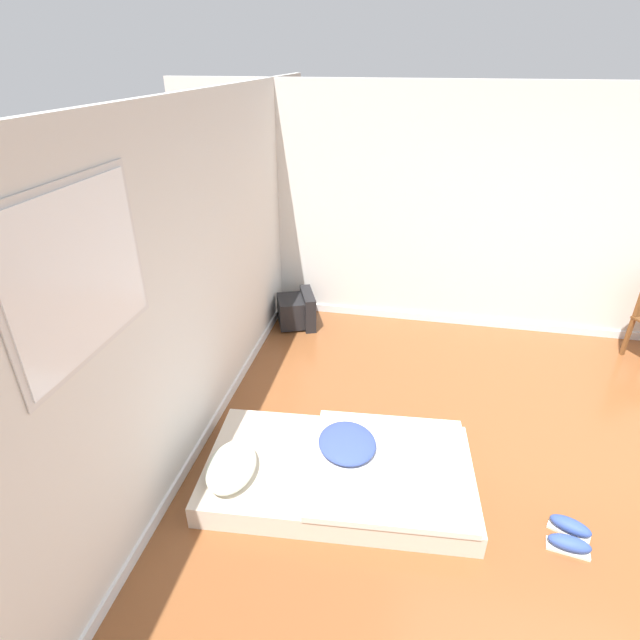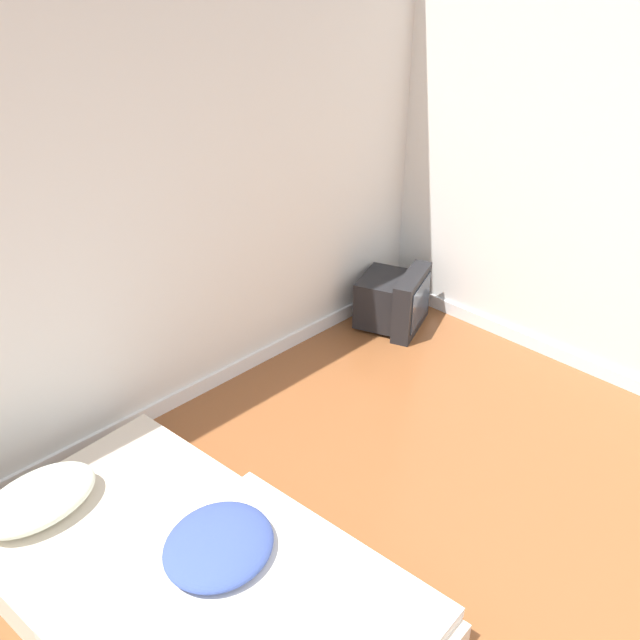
{
  "view_description": "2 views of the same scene",
  "coord_description": "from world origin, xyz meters",
  "views": [
    {
      "loc": [
        -2.41,
        1.45,
        2.82
      ],
      "look_at": [
        1.56,
        2.24,
        0.64
      ],
      "focal_mm": 28.0,
      "sensor_mm": 36.0,
      "label": 1
    },
    {
      "loc": [
        -0.74,
        0.12,
        2.45
      ],
      "look_at": [
        1.45,
        2.29,
        0.66
      ],
      "focal_mm": 40.0,
      "sensor_mm": 36.0,
      "label": 2
    }
  ],
  "objects": [
    {
      "name": "wall_right",
      "position": [
        2.99,
        0.0,
        1.29
      ],
      "size": [
        0.08,
        8.39,
        2.6
      ],
      "color": "silver",
      "rests_on": "ground_plane"
    },
    {
      "name": "sneaker_pair",
      "position": [
        0.05,
        0.28,
        0.05
      ],
      "size": [
        0.32,
        0.32,
        0.1
      ],
      "color": "silver",
      "rests_on": "ground_plane"
    },
    {
      "name": "crt_tv",
      "position": [
        2.56,
        2.7,
        0.19
      ],
      "size": [
        0.54,
        0.53,
        0.4
      ],
      "color": "black",
      "rests_on": "ground_plane"
    },
    {
      "name": "mattress_bed",
      "position": [
        0.25,
        1.83,
        0.12
      ],
      "size": [
        1.21,
        2.01,
        0.32
      ],
      "color": "beige",
      "rests_on": "ground_plane"
    },
    {
      "name": "ground_plane",
      "position": [
        0.0,
        0.0,
        0.0
      ],
      "size": [
        20.0,
        20.0,
        0.0
      ],
      "primitive_type": "plane",
      "color": "brown"
    },
    {
      "name": "wall_back",
      "position": [
        -0.01,
        3.02,
        1.29
      ],
      "size": [
        8.33,
        0.08,
        2.6
      ],
      "color": "silver",
      "rests_on": "ground_plane"
    }
  ]
}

